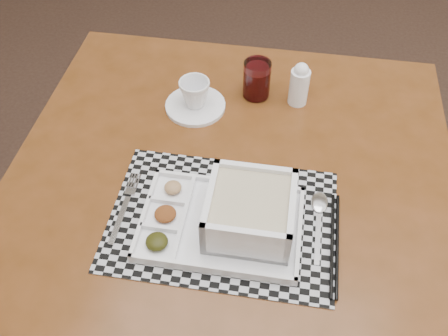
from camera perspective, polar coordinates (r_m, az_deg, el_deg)
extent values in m
cube|color=#4B280D|center=(1.11, 0.62, -1.79)|extent=(1.01, 1.01, 0.04)
cylinder|color=#4B280D|center=(1.76, -11.64, 3.36)|extent=(0.05, 0.05, 0.70)
cylinder|color=#4B280D|center=(1.71, 17.73, -0.10)|extent=(0.05, 0.05, 0.70)
cube|color=#4B280D|center=(1.45, 3.19, 9.54)|extent=(0.85, 0.05, 0.08)
cube|color=#4B280D|center=(1.26, -18.73, -1.03)|extent=(0.05, 0.85, 0.08)
cube|color=#4B280D|center=(1.19, 21.22, -5.97)|extent=(0.05, 0.85, 0.08)
cube|color=#ADADB4|center=(1.02, -0.17, -5.92)|extent=(0.47, 0.33, 0.00)
cube|color=white|center=(1.01, -0.36, -6.53)|extent=(0.33, 0.23, 0.01)
cube|color=white|center=(1.06, 0.57, -1.55)|extent=(0.32, 0.02, 0.01)
cube|color=white|center=(0.94, -1.44, -11.38)|extent=(0.32, 0.02, 0.01)
cube|color=white|center=(1.03, -9.03, -4.96)|extent=(0.01, 0.22, 0.01)
cube|color=white|center=(1.00, 8.60, -7.28)|extent=(0.01, 0.22, 0.01)
cube|color=white|center=(1.01, -4.59, -5.60)|extent=(0.01, 0.20, 0.01)
cube|color=white|center=(1.00, -7.41, -6.82)|extent=(0.08, 0.01, 0.01)
cube|color=white|center=(1.04, -6.49, -3.77)|extent=(0.08, 0.01, 0.01)
ellipsoid|color=black|center=(0.98, -7.69, -8.33)|extent=(0.04, 0.04, 0.02)
ellipsoid|color=#4C220C|center=(1.01, -6.73, -5.23)|extent=(0.04, 0.04, 0.02)
ellipsoid|color=olive|center=(1.05, -5.87, -2.22)|extent=(0.04, 0.04, 0.02)
cube|color=white|center=(1.00, 2.91, -6.23)|extent=(0.17, 0.17, 0.01)
cube|color=white|center=(1.02, 3.54, -1.42)|extent=(0.17, 0.02, 0.09)
cube|color=white|center=(0.92, 2.38, -8.75)|extent=(0.17, 0.02, 0.09)
cube|color=white|center=(0.97, -1.55, -4.33)|extent=(0.02, 0.17, 0.09)
cube|color=white|center=(0.97, 7.58, -5.47)|extent=(0.02, 0.17, 0.09)
cube|color=#BCB28C|center=(0.97, 2.99, -5.05)|extent=(0.15, 0.15, 0.08)
cube|color=silver|center=(1.04, -11.79, -5.84)|extent=(0.01, 0.12, 0.00)
cube|color=silver|center=(1.08, -10.64, -2.66)|extent=(0.02, 0.02, 0.00)
cube|color=silver|center=(1.10, -10.66, -1.40)|extent=(0.00, 0.04, 0.00)
cube|color=silver|center=(1.10, -10.36, -1.44)|extent=(0.00, 0.04, 0.00)
cube|color=silver|center=(1.10, -10.06, -1.48)|extent=(0.00, 0.04, 0.00)
cube|color=silver|center=(1.10, -9.76, -1.52)|extent=(0.00, 0.04, 0.00)
cube|color=silver|center=(1.01, 10.67, -7.94)|extent=(0.01, 0.12, 0.00)
ellipsoid|color=silver|center=(1.06, 10.85, -3.88)|extent=(0.04, 0.06, 0.01)
cylinder|color=black|center=(1.01, 12.25, -8.40)|extent=(0.01, 0.24, 0.01)
cylinder|color=black|center=(1.01, 12.82, -8.45)|extent=(0.01, 0.24, 0.01)
cylinder|color=white|center=(1.25, -3.29, 7.12)|extent=(0.15, 0.15, 0.01)
imported|color=white|center=(1.23, -3.37, 8.53)|extent=(0.08, 0.08, 0.07)
cylinder|color=white|center=(1.26, 3.77, 10.05)|extent=(0.07, 0.07, 0.10)
cylinder|color=#3C0407|center=(1.27, 3.74, 9.67)|extent=(0.06, 0.06, 0.08)
cylinder|color=white|center=(1.25, 8.56, 9.13)|extent=(0.05, 0.05, 0.09)
sphere|color=white|center=(1.22, 8.84, 11.01)|extent=(0.04, 0.04, 0.04)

